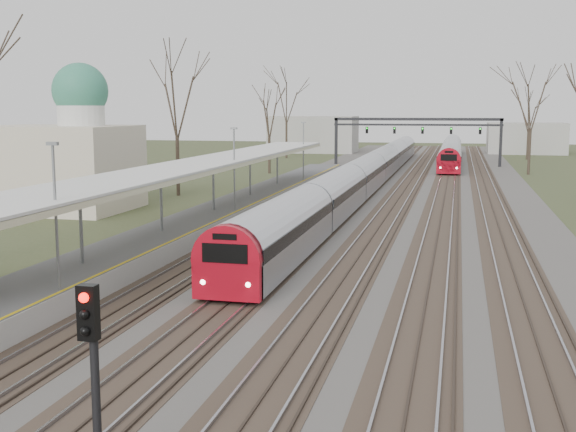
# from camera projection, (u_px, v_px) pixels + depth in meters

# --- Properties ---
(track_bed) EXTENTS (24.00, 160.00, 0.22)m
(track_bed) POSITION_uv_depth(u_px,v_px,m) (395.00, 192.00, 62.54)
(track_bed) COLOR #474442
(track_bed) RESTS_ON ground
(platform) EXTENTS (3.50, 69.00, 1.00)m
(platform) POSITION_uv_depth(u_px,v_px,m) (231.00, 210.00, 47.74)
(platform) COLOR #9E9B93
(platform) RESTS_ON ground
(canopy) EXTENTS (4.10, 50.00, 3.11)m
(canopy) POSITION_uv_depth(u_px,v_px,m) (207.00, 164.00, 42.90)
(canopy) COLOR slate
(canopy) RESTS_ON platform
(dome_building) EXTENTS (10.00, 8.00, 10.30)m
(dome_building) POSITION_uv_depth(u_px,v_px,m) (61.00, 158.00, 50.63)
(dome_building) COLOR beige
(dome_building) RESTS_ON ground
(signal_gantry) EXTENTS (21.00, 0.59, 6.08)m
(signal_gantry) POSITION_uv_depth(u_px,v_px,m) (417.00, 127.00, 90.69)
(signal_gantry) COLOR black
(signal_gantry) RESTS_ON ground
(tree_west_far) EXTENTS (5.50, 5.50, 11.33)m
(tree_west_far) POSITION_uv_depth(u_px,v_px,m) (176.00, 98.00, 58.56)
(tree_west_far) COLOR #2D231C
(tree_west_far) RESTS_ON ground
(train_near) EXTENTS (2.62, 90.21, 3.05)m
(train_near) POSITION_uv_depth(u_px,v_px,m) (372.00, 169.00, 68.99)
(train_near) COLOR #B6B9C1
(train_near) RESTS_ON ground
(train_far) EXTENTS (2.62, 45.21, 3.05)m
(train_far) POSITION_uv_depth(u_px,v_px,m) (451.00, 151.00, 98.33)
(train_far) COLOR #B6B9C1
(train_far) RESTS_ON ground
(signal_post) EXTENTS (0.35, 0.45, 4.10)m
(signal_post) POSITION_uv_depth(u_px,v_px,m) (92.00, 359.00, 12.86)
(signal_post) COLOR black
(signal_post) RESTS_ON ground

